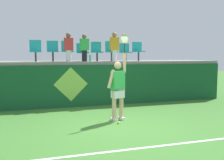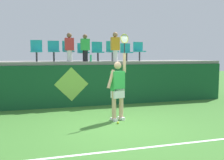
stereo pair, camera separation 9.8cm
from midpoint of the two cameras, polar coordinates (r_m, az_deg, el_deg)
name	(u,v)px [view 2 (the right image)]	position (r m, az deg, el deg)	size (l,w,h in m)	color
ground_plane	(120,128)	(6.82, 2.37, -10.90)	(40.00, 40.00, 0.00)	#3D752D
court_back_wall	(95,85)	(9.66, -3.57, -1.20)	(11.23, 0.20, 1.58)	#144C28
spectator_platform	(89,62)	(10.75, -4.98, 4.04)	(11.23, 2.47, 0.12)	gray
court_baseline_stripe	(143,148)	(5.47, 7.59, -15.14)	(10.11, 0.08, 0.01)	white
tennis_player	(118,87)	(7.40, 1.72, -1.70)	(0.73, 0.36, 2.58)	white
tennis_ball	(118,123)	(7.19, 1.76, -9.73)	(0.07, 0.07, 0.07)	#D1E533
water_bottle	(91,58)	(9.68, -4.59, 5.00)	(0.08, 0.08, 0.26)	#26B272
stadium_chair_0	(36,50)	(10.16, -16.64, 6.68)	(0.44, 0.42, 0.84)	#38383D
stadium_chair_1	(54,50)	(10.18, -12.95, 6.76)	(0.44, 0.42, 0.82)	#38383D
stadium_chair_2	(68,50)	(10.22, -9.74, 6.85)	(0.44, 0.42, 0.82)	#38383D
stadium_chair_3	(83,51)	(10.31, -6.33, 6.58)	(0.44, 0.42, 0.74)	#38383D
stadium_chair_4	(98,50)	(10.43, -3.07, 6.77)	(0.44, 0.42, 0.81)	#38383D
stadium_chair_5	(112,50)	(10.59, 0.25, 6.89)	(0.44, 0.42, 0.85)	#38383D
stadium_chair_6	(126,51)	(10.78, 3.50, 6.62)	(0.44, 0.42, 0.76)	#38383D
stadium_chair_7	(139,50)	(11.00, 6.44, 6.83)	(0.44, 0.42, 0.83)	#38383D
spectator_0	(69,47)	(9.77, -9.45, 7.55)	(0.34, 0.20, 1.10)	white
spectator_1	(115,46)	(10.14, 1.01, 7.80)	(0.34, 0.21, 1.17)	white
spectator_2	(85,47)	(9.85, -5.87, 7.43)	(0.34, 0.20, 1.06)	black
wall_signage_mount	(72,107)	(9.53, -8.88, -6.16)	(1.27, 0.01, 1.51)	#144C28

